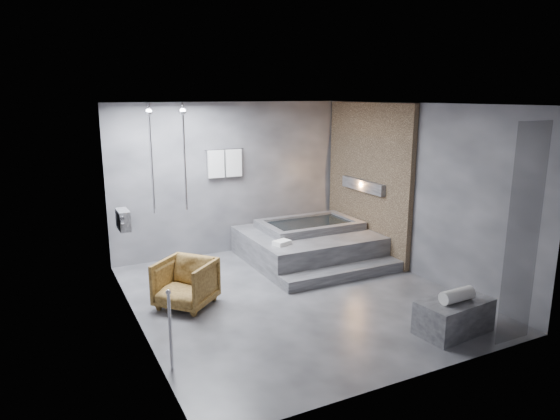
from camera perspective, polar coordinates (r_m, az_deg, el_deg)
room at (r=7.44m, az=3.52°, el=3.80°), size 5.00×5.04×2.82m
tub_deck at (r=9.12m, az=3.16°, el=-4.02°), size 2.20×2.00×0.50m
tub_step at (r=8.22m, az=7.25°, el=-7.22°), size 2.20×0.36×0.18m
concrete_bench at (r=6.76m, az=19.24°, el=-11.38°), size 0.99×0.61×0.43m
driftwood_chair at (r=7.21m, az=-10.73°, el=-8.22°), size 1.04×1.03×0.68m
rolled_towel at (r=6.60m, az=19.58°, el=-9.18°), size 0.47×0.18×0.17m
deck_towel at (r=8.26m, az=0.22°, el=-3.75°), size 0.32×0.27×0.07m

